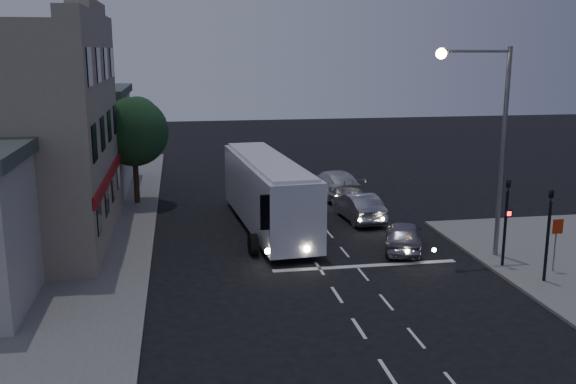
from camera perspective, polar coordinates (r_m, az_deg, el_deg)
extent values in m
plane|color=black|center=(25.29, 3.81, -8.29)|extent=(120.00, 120.00, 0.00)
cube|color=slate|center=(33.06, -22.27, -4.07)|extent=(12.00, 50.00, 0.12)
cube|color=silver|center=(19.15, 8.86, -15.57)|extent=(0.12, 1.60, 0.01)
cube|color=silver|center=(21.72, 6.32, -11.95)|extent=(0.12, 1.60, 0.01)
cube|color=silver|center=(24.38, 4.37, -9.10)|extent=(0.12, 1.60, 0.01)
cube|color=silver|center=(27.11, 2.83, -6.80)|extent=(0.12, 1.60, 0.01)
cube|color=silver|center=(29.90, 1.58, -4.93)|extent=(0.12, 1.60, 0.01)
cube|color=silver|center=(32.72, 0.56, -3.37)|extent=(0.12, 1.60, 0.01)
cube|color=silver|center=(35.57, -0.30, -2.06)|extent=(0.12, 1.60, 0.01)
cube|color=silver|center=(38.45, -1.03, -0.95)|extent=(0.12, 1.60, 0.01)
cube|color=silver|center=(41.34, -1.66, 0.01)|extent=(0.12, 1.60, 0.01)
cube|color=silver|center=(21.34, 11.31, -12.60)|extent=(0.10, 1.50, 0.01)
cube|color=silver|center=(23.92, 8.73, -9.65)|extent=(0.10, 1.50, 0.01)
cube|color=silver|center=(26.58, 6.69, -7.28)|extent=(0.10, 1.50, 0.01)
cube|color=silver|center=(29.32, 5.05, -5.33)|extent=(0.10, 1.50, 0.01)
cube|color=silver|center=(32.10, 3.69, -3.71)|extent=(0.10, 1.50, 0.01)
cube|color=silver|center=(34.91, 2.56, -2.36)|extent=(0.10, 1.50, 0.01)
cube|color=silver|center=(37.76, 1.60, -1.20)|extent=(0.10, 1.50, 0.01)
cube|color=silver|center=(40.63, 0.77, -0.21)|extent=(0.10, 1.50, 0.01)
cube|color=silver|center=(43.51, 0.06, 0.65)|extent=(0.10, 1.50, 0.01)
cube|color=silver|center=(27.60, 6.91, -6.53)|extent=(8.00, 0.35, 0.01)
cube|color=white|center=(32.43, -1.82, -0.01)|extent=(3.45, 12.05, 3.17)
cube|color=white|center=(32.11, -1.84, 2.84)|extent=(3.02, 11.63, 0.18)
cube|color=black|center=(26.65, -0.08, -1.69)|extent=(2.28, 0.31, 1.49)
cube|color=black|center=(32.97, 0.21, 1.35)|extent=(0.86, 9.88, 0.89)
cube|color=black|center=(32.64, -4.12, 1.20)|extent=(0.86, 9.88, 0.89)
cube|color=maroon|center=(33.67, 0.08, -0.31)|extent=(0.48, 5.43, 1.39)
cube|color=maroon|center=(33.35, -4.19, -0.47)|extent=(0.48, 5.43, 1.39)
cylinder|color=black|center=(28.66, -3.11, -4.69)|extent=(0.43, 1.02, 0.99)
cylinder|color=black|center=(29.03, 1.77, -4.45)|extent=(0.43, 1.02, 0.99)
cylinder|color=black|center=(35.02, -4.37, -1.51)|extent=(0.43, 1.02, 0.99)
cylinder|color=black|center=(35.32, -0.36, -1.35)|extent=(0.43, 1.02, 0.99)
cylinder|color=black|center=(36.65, -4.62, -0.87)|extent=(0.43, 1.02, 0.99)
cylinder|color=black|center=(36.94, -0.79, -0.73)|extent=(0.43, 1.02, 0.99)
cylinder|color=#FFF2CC|center=(26.92, -1.83, -5.28)|extent=(0.26, 0.07, 0.26)
cylinder|color=#FFF2CC|center=(27.19, 1.71, -5.09)|extent=(0.26, 0.07, 0.26)
imported|color=gray|center=(29.72, 10.25, -3.86)|extent=(2.85, 4.33, 1.37)
imported|color=#A2A2A2|center=(34.58, 6.29, -1.30)|extent=(1.90, 4.63, 1.49)
imported|color=silver|center=(40.02, 4.15, 0.76)|extent=(2.80, 5.87, 1.65)
cylinder|color=black|center=(28.14, 18.73, -3.09)|extent=(0.12, 0.12, 3.20)
imported|color=black|center=(27.68, 19.02, 1.00)|extent=(0.15, 0.18, 0.90)
cube|color=black|center=(27.81, 19.00, -1.79)|extent=(0.25, 0.12, 0.30)
cube|color=#FF0C0C|center=(27.75, 19.07, -1.83)|extent=(0.16, 0.02, 0.18)
cylinder|color=black|center=(26.83, 22.06, -4.10)|extent=(0.12, 0.12, 3.20)
imported|color=black|center=(26.35, 22.42, 0.18)|extent=(0.18, 0.15, 0.90)
cylinder|color=slate|center=(28.32, 22.63, -4.56)|extent=(0.06, 0.06, 2.00)
cube|color=#AA2407|center=(28.03, 22.86, -2.84)|extent=(0.45, 0.03, 0.60)
cylinder|color=slate|center=(28.94, 18.53, 3.23)|extent=(0.20, 0.20, 9.00)
cylinder|color=slate|center=(27.92, 16.37, 11.93)|extent=(3.00, 0.12, 0.12)
sphere|color=#FFBF59|center=(27.30, 13.47, 11.88)|extent=(0.44, 0.44, 0.44)
cube|color=gray|center=(31.23, -17.41, 14.55)|extent=(1.00, 12.00, 0.50)
cube|color=gray|center=(31.26, -17.48, 15.46)|extent=(1.00, 6.00, 0.50)
cube|color=maroon|center=(31.69, -15.57, 1.43)|extent=(0.15, 12.00, 0.50)
cube|color=black|center=(27.49, -16.44, -2.00)|extent=(0.06, 1.30, 1.50)
cube|color=black|center=(30.39, -15.81, -0.59)|extent=(0.06, 1.30, 1.50)
cube|color=black|center=(33.31, -15.30, 0.57)|extent=(0.06, 1.30, 1.50)
cube|color=black|center=(36.24, -14.86, 1.54)|extent=(0.06, 1.30, 1.50)
cube|color=black|center=(26.92, -16.84, 4.20)|extent=(0.06, 1.30, 1.50)
cube|color=black|center=(29.88, -16.16, 5.02)|extent=(0.06, 1.30, 1.50)
cube|color=black|center=(32.84, -15.60, 5.69)|extent=(0.06, 1.30, 1.50)
cube|color=black|center=(35.81, -15.13, 6.25)|extent=(0.06, 1.30, 1.50)
cube|color=black|center=(26.68, -17.25, 10.58)|extent=(0.06, 1.30, 1.50)
cube|color=black|center=(29.66, -16.51, 10.77)|extent=(0.06, 1.30, 1.50)
cube|color=black|center=(32.64, -15.91, 10.92)|extent=(0.06, 1.30, 1.50)
cube|color=black|center=(35.62, -15.41, 11.05)|extent=(0.06, 1.30, 1.50)
cube|color=#A5A5A0|center=(44.07, -19.97, 4.16)|extent=(9.00, 9.00, 6.00)
cube|color=#3F4C45|center=(43.75, -20.29, 8.37)|extent=(9.40, 9.40, 0.50)
cylinder|color=black|center=(38.77, -13.34, 1.12)|extent=(0.32, 0.32, 2.80)
sphere|color=black|center=(38.33, -13.55, 5.22)|extent=(4.00, 4.00, 4.00)
sphere|color=#295D2F|center=(38.84, -13.25, 6.37)|extent=(2.60, 2.60, 2.60)
sphere|color=black|center=(37.71, -14.09, 5.69)|extent=(2.40, 2.40, 2.40)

